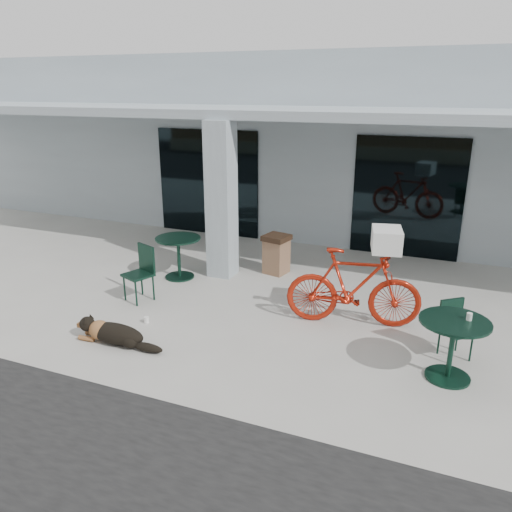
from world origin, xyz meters
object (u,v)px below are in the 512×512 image
at_px(dog, 116,333).
at_px(trash_receptacle, 276,254).
at_px(cafe_table_near, 179,258).
at_px(cafe_table_far, 451,350).
at_px(cafe_chair_near, 138,274).
at_px(cafe_chair_far_a, 457,331).
at_px(bicycle, 354,287).

height_order(dog, trash_receptacle, trash_receptacle).
bearing_deg(cafe_table_near, cafe_table_far, -19.92).
xyz_separation_m(cafe_table_near, cafe_chair_near, (-0.09, -1.28, 0.08)).
distance_m(dog, cafe_chair_near, 1.67).
distance_m(cafe_chair_near, trash_receptacle, 2.93).
distance_m(cafe_table_far, cafe_chair_far_a, 0.61).
bearing_deg(cafe_table_far, cafe_chair_far_a, 84.71).
bearing_deg(cafe_table_far, dog, -169.16).
bearing_deg(cafe_chair_far_a, bicycle, 123.67).
bearing_deg(cafe_chair_far_a, trash_receptacle, 108.85).
xyz_separation_m(bicycle, cafe_chair_far_a, (1.59, -0.52, -0.22)).
xyz_separation_m(bicycle, cafe_table_far, (1.54, -1.12, -0.22)).
relative_size(cafe_chair_near, trash_receptacle, 1.23).
distance_m(bicycle, cafe_table_far, 1.92).
xyz_separation_m(dog, trash_receptacle, (1.20, 3.80, 0.22)).
xyz_separation_m(bicycle, cafe_chair_near, (-3.79, -0.51, -0.14)).
distance_m(dog, cafe_table_near, 2.86).
bearing_deg(trash_receptacle, cafe_chair_near, -128.70).
relative_size(cafe_table_near, trash_receptacle, 1.11).
distance_m(cafe_chair_near, cafe_chair_far_a, 5.39).
bearing_deg(cafe_table_near, cafe_chair_near, -93.93).
distance_m(cafe_table_near, cafe_table_far, 5.58).
bearing_deg(cafe_table_far, cafe_chair_near, 173.39).
height_order(bicycle, dog, bicycle).
bearing_deg(cafe_chair_far_a, cafe_table_far, -133.65).
distance_m(dog, cafe_chair_far_a, 5.00).
height_order(bicycle, cafe_chair_far_a, bicycle).
relative_size(cafe_table_near, cafe_chair_far_a, 1.07).
height_order(cafe_table_near, cafe_chair_far_a, cafe_table_near).
height_order(cafe_chair_far_a, trash_receptacle, cafe_chair_far_a).
bearing_deg(cafe_table_far, cafe_table_near, 160.08).
xyz_separation_m(dog, cafe_table_near, (-0.54, 2.80, 0.24)).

